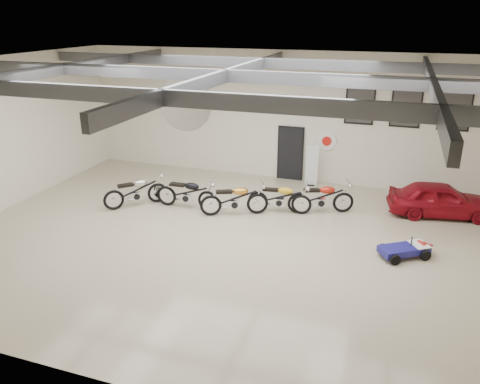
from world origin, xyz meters
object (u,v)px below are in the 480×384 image
(motorcycle_silver, at_px, (136,191))
(motorcycle_yellow, at_px, (280,197))
(motorcycle_gold, at_px, (234,198))
(banner_stand, at_px, (312,164))
(vintage_car, at_px, (441,199))
(motorcycle_black, at_px, (187,192))
(go_kart, at_px, (409,247))
(motorcycle_red, at_px, (321,197))

(motorcycle_silver, bearing_deg, motorcycle_yellow, -33.00)
(motorcycle_gold, bearing_deg, motorcycle_silver, 161.42)
(banner_stand, bearing_deg, vintage_car, -27.71)
(motorcycle_black, distance_m, vintage_car, 8.41)
(banner_stand, relative_size, motorcycle_yellow, 0.81)
(vintage_car, bearing_deg, go_kart, 153.80)
(vintage_car, bearing_deg, motorcycle_silver, 94.26)
(motorcycle_gold, distance_m, go_kart, 5.60)
(motorcycle_gold, relative_size, motorcycle_red, 1.02)
(motorcycle_silver, xyz_separation_m, go_kart, (8.93, -0.79, -0.27))
(motorcycle_silver, relative_size, go_kart, 1.32)
(motorcycle_yellow, bearing_deg, motorcycle_silver, -173.78)
(motorcycle_black, height_order, motorcycle_gold, motorcycle_gold)
(motorcycle_yellow, relative_size, motorcycle_red, 0.96)
(go_kart, distance_m, vintage_car, 3.44)
(motorcycle_gold, distance_m, motorcycle_yellow, 1.52)
(banner_stand, height_order, motorcycle_gold, banner_stand)
(vintage_car, bearing_deg, motorcycle_black, 94.56)
(banner_stand, distance_m, motorcycle_yellow, 3.00)
(motorcycle_black, xyz_separation_m, motorcycle_yellow, (3.08, 0.66, -0.03))
(motorcycle_gold, xyz_separation_m, motorcycle_red, (2.67, 1.08, -0.01))
(go_kart, bearing_deg, motorcycle_black, 136.83)
(motorcycle_black, xyz_separation_m, go_kart, (7.19, -1.18, -0.27))
(motorcycle_gold, height_order, vintage_car, motorcycle_gold)
(motorcycle_red, height_order, go_kart, motorcycle_red)
(motorcycle_red, relative_size, vintage_car, 0.65)
(banner_stand, distance_m, motorcycle_black, 5.11)
(motorcycle_gold, distance_m, motorcycle_red, 2.88)
(motorcycle_yellow, bearing_deg, motorcycle_red, 10.61)
(motorcycle_silver, distance_m, go_kart, 8.97)
(banner_stand, height_order, motorcycle_red, banner_stand)
(banner_stand, height_order, motorcycle_black, banner_stand)
(motorcycle_silver, distance_m, motorcycle_yellow, 4.94)
(go_kart, bearing_deg, motorcycle_gold, 134.16)
(motorcycle_silver, xyz_separation_m, motorcycle_black, (1.75, 0.40, 0.00))
(banner_stand, relative_size, motorcycle_red, 0.79)
(motorcycle_silver, height_order, motorcycle_yellow, motorcycle_silver)
(motorcycle_yellow, height_order, vintage_car, vintage_car)
(motorcycle_silver, bearing_deg, motorcycle_red, -32.05)
(motorcycle_silver, height_order, vintage_car, motorcycle_silver)
(motorcycle_yellow, height_order, motorcycle_red, motorcycle_red)
(motorcycle_black, distance_m, motorcycle_red, 4.52)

